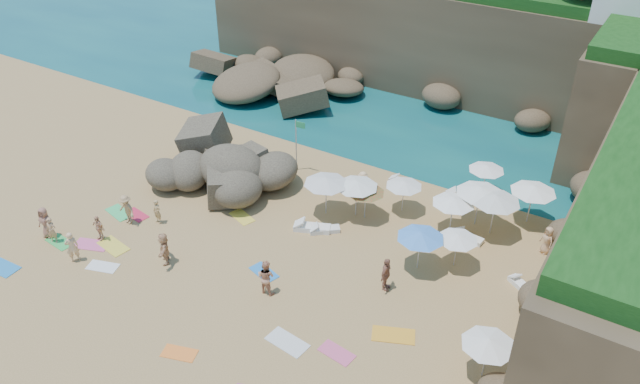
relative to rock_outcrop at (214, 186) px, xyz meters
The scene contains 50 objects.
ground 6.15m from the rock_outcrop, 26.41° to the right, with size 120.00×120.00×0.00m, color tan.
seawater 27.81m from the rock_outcrop, 78.57° to the left, with size 120.00×120.00×0.00m, color #0C4751.
cliff_back 23.83m from the rock_outcrop, 71.36° to the left, with size 44.00×8.00×8.00m, color brown.
rock_promontory 14.35m from the rock_outcrop, 112.49° to the left, with size 12.00×7.00×2.00m, color brown, non-canonical shape.
marina_masts 29.55m from the rock_outcrop, 111.96° to the left, with size 3.10×0.10×6.00m.
rock_outcrop is the anchor object (origin of this frame).
flag_pole 5.95m from the rock_outcrop, 52.41° to the left, with size 0.70×0.09×3.57m.
parasol_0 11.73m from the rock_outcrop, 18.68° to the left, with size 2.11×2.11×1.99m.
parasol_1 16.48m from the rock_outcrop, 28.60° to the left, with size 2.13×2.13×2.01m.
parasol_2 15.91m from the rock_outcrop, 17.04° to the left, with size 2.64×2.64×2.49m.
parasol_3 18.73m from the rock_outcrop, 20.13° to the left, with size 2.53×2.53×2.39m.
parasol_4 14.59m from the rock_outcrop, 13.13° to the left, with size 2.32×2.32×2.20m.
parasol_5 7.78m from the rock_outcrop, ahead, with size 2.56×2.56×2.43m.
parasol_6 9.84m from the rock_outcrop, 11.66° to the left, with size 2.15×2.15×2.03m.
parasol_7 16.76m from the rock_outcrop, 14.84° to the left, with size 2.64×2.64×2.50m.
parasol_8 15.49m from the rock_outcrop, ahead, with size 2.08×2.08×1.97m.
parasol_9 9.34m from the rock_outcrop, 12.12° to the left, with size 2.44×2.44×2.31m.
parasol_10 14.02m from the rock_outcrop, ahead, with size 2.40×2.40×2.27m.
parasol_11 19.91m from the rock_outcrop, 16.18° to the right, with size 2.25×2.25×2.13m.
lounger_0 11.64m from the rock_outcrop, 32.53° to the left, with size 1.72×0.57×0.27m, color white.
lounger_1 15.51m from the rock_outcrop, 11.42° to the left, with size 1.69×0.56×0.26m, color white.
lounger_2 15.11m from the rock_outcrop, 26.46° to the left, with size 1.99×0.66×0.31m, color silver.
lounger_3 7.59m from the rock_outcrop, ahead, with size 2.02×0.67×0.31m, color white.
lounger_4 18.86m from the rock_outcrop, ahead, with size 1.54×0.51×0.24m, color white.
lounger_5 8.24m from the rock_outcrop, ahead, with size 1.67×0.56×0.26m, color silver.
towel_0 12.47m from the rock_outcrop, 110.30° to the right, with size 1.95×0.97×0.03m, color #2278B9.
towel_1 8.19m from the rock_outcrop, 102.87° to the right, with size 1.86×0.93×0.03m, color #DB558C.
towel_2 13.49m from the rock_outcrop, 56.64° to the right, with size 1.52×0.76×0.03m, color orange.
towel_3 9.40m from the rock_outcrop, 111.79° to the right, with size 1.63×0.81×0.03m, color green.
towel_4 7.51m from the rock_outcrop, 95.71° to the right, with size 1.87×0.93×0.03m, color yellow.
towel_5 8.95m from the rock_outcrop, 89.44° to the right, with size 1.59×0.80×0.03m, color white.
towel_7 5.05m from the rock_outcrop, 111.32° to the right, with size 1.52×0.76×0.03m, color #CA2341.
towel_8 8.91m from the rock_outcrop, 33.93° to the right, with size 1.60×0.80×0.03m, color blue.
towel_9 15.30m from the rock_outcrop, 30.09° to the right, with size 1.59×0.80×0.03m, color #D3527C.
towel_10 15.84m from the rock_outcrop, 20.06° to the right, with size 1.93×0.96×0.03m, color orange.
towel_11 5.82m from the rock_outcrop, 119.15° to the right, with size 1.76×0.88×0.03m, color #36C064.
towel_12 3.88m from the rock_outcrop, 26.06° to the right, with size 1.61×0.81×0.03m, color yellow.
towel_13 13.82m from the rock_outcrop, 36.83° to the right, with size 1.92×0.96×0.03m, color silver.
person_stand_0 9.63m from the rock_outcrop, 112.87° to the right, with size 0.57×0.37×1.55m, color tan.
person_stand_1 10.35m from the rock_outcrop, 35.94° to the right, with size 0.91×0.71×1.88m, color tan.
person_stand_2 9.17m from the rock_outcrop, 24.96° to the left, with size 1.06×0.44×1.65m, color #EBBD85.
person_stand_3 13.49m from the rock_outcrop, 12.19° to the right, with size 1.07×0.44×1.82m, color #9C654E.
person_stand_4 19.52m from the rock_outcrop, 12.20° to the left, with size 0.79×0.43×1.61m, color tan.
person_stand_5 4.22m from the rock_outcrop, 127.14° to the left, with size 1.38×0.40×1.49m, color #A25D51.
person_stand_6 9.48m from the rock_outcrop, 99.29° to the right, with size 0.65×0.43×1.78m, color #E2B480.
person_lie_0 5.72m from the rock_outcrop, 106.34° to the right, with size 1.15×1.78×0.47m, color tan.
person_lie_1 7.58m from the rock_outcrop, 103.51° to the right, with size 0.87×1.49×0.36m, color #E3AD81.
person_lie_2 9.72m from the rock_outcrop, 116.86° to the right, with size 0.89×1.82×0.49m, color #98624C.
person_lie_3 7.43m from the rock_outcrop, 69.45° to the right, with size 1.64×1.77×0.47m, color tan.
person_lie_4 4.59m from the rock_outcrop, 92.39° to the right, with size 0.52×1.44×0.34m, color tan.
Camera 1 is at (16.98, -21.37, 20.67)m, focal length 35.00 mm.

